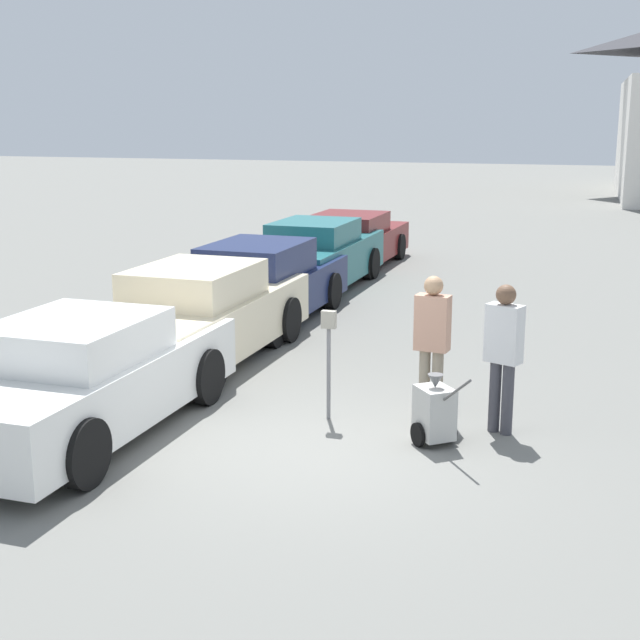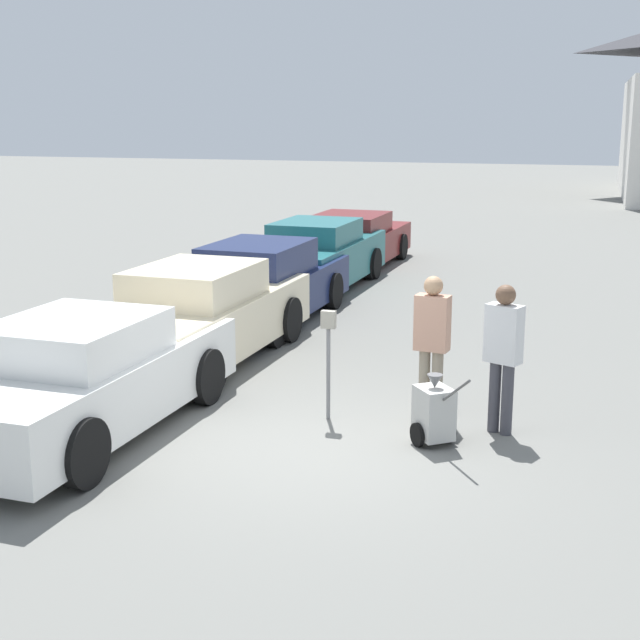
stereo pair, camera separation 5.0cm
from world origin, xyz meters
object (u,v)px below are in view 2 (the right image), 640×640
parked_car_white (85,378)px  parked_car_maroon (352,242)px  parked_car_teal (318,256)px  equipment_cart (434,412)px  parked_car_navy (262,286)px  person_worker (432,337)px  person_supervisor (503,349)px  parked_car_cream (201,316)px  parking_meter (328,344)px

parked_car_white → parked_car_maroon: (-0.00, 12.40, -0.05)m
parked_car_teal → equipment_cart: 9.59m
parked_car_teal → equipment_cart: size_ratio=4.86×
parked_car_navy → person_worker: bearing=-45.9°
equipment_cart → person_supervisor: bearing=2.8°
parked_car_white → parked_car_cream: (-0.00, 3.34, 0.03)m
parked_car_navy → person_worker: (3.85, -4.27, 0.35)m
person_worker → person_supervisor: person_worker is taller
parked_car_navy → parked_car_white: bearing=-88.0°
parked_car_maroon → parking_meter: (2.64, -11.07, 0.34)m
parked_car_cream → parked_car_white: bearing=-88.0°
parked_car_maroon → parking_meter: bearing=-74.6°
parked_car_white → person_supervisor: bearing=18.8°
parked_car_teal → parked_car_maroon: (-0.00, 2.89, -0.08)m
parked_car_navy → parked_car_teal: bearing=92.0°
person_worker → equipment_cart: (0.20, -0.91, -0.66)m
parked_car_navy → person_supervisor: (4.75, -4.57, 0.35)m
parked_car_white → person_worker: bearing=26.2°
parked_car_cream → parked_car_navy: (-0.00, 2.66, -0.02)m
parked_car_white → parked_car_navy: (-0.00, 6.00, 0.01)m
parked_car_cream → person_worker: 4.19m
parking_meter → person_worker: 1.29m
parking_meter → equipment_cart: parking_meter is taller
parked_car_cream → equipment_cart: (4.06, -2.51, -0.33)m
equipment_cart → parked_car_teal: bearing=76.8°
parked_car_teal → person_worker: (3.85, -7.77, 0.34)m
parked_car_navy → person_worker: 5.76m
parked_car_white → parked_car_maroon: 12.40m
parked_car_cream → equipment_cart: parked_car_cream is taller
parked_car_white → parked_car_navy: parked_car_navy is taller
parked_car_maroon → parking_meter: size_ratio=3.56×
parked_car_cream → parked_car_maroon: 9.06m
parked_car_maroon → parked_car_teal: bearing=-88.0°
parked_car_white → equipment_cart: (4.05, 0.83, -0.30)m
parked_car_navy → parked_car_maroon: 6.40m
parked_car_maroon → person_supervisor: bearing=-64.6°
parked_car_cream → parking_meter: 3.33m
parked_car_white → parking_meter: parked_car_white is taller
parked_car_maroon → person_worker: size_ratio=2.73×
parked_car_white → parked_car_teal: bearing=92.0°
person_supervisor → equipment_cart: 1.14m
parked_car_cream → equipment_cart: size_ratio=4.98×
person_worker → person_supervisor: 0.95m
parked_car_cream → person_supervisor: 5.13m
parked_car_navy → equipment_cart: 6.58m
parked_car_cream → parked_car_maroon: bearing=92.0°
parked_car_navy → person_supervisor: bearing=-41.9°
parked_car_teal → equipment_cart: (4.05, -8.68, -0.32)m
person_worker → parked_car_cream: bearing=-14.2°
parking_meter → person_supervisor: (2.12, 0.11, 0.08)m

